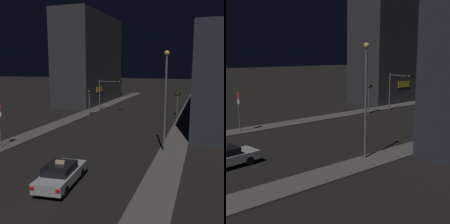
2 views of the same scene
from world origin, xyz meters
TOP-DOWN VIEW (x-y plane):
  - sidewalk_left at (-7.38, 31.45)m, footprint 2.27×66.90m
  - sidewalk_right at (7.38, 31.45)m, footprint 2.27×66.90m
  - building_facade_left at (-11.90, 43.69)m, footprint 6.84×19.45m
  - taxi at (1.66, 7.20)m, footprint 2.23×4.60m
  - traffic_light_overhead at (-4.58, 33.42)m, footprint 3.76×0.41m
  - traffic_light_left_kerb at (-6.00, 29.34)m, footprint 0.80×0.42m
  - traffic_light_right_kerb at (6.00, 33.72)m, footprint 0.80×0.41m
  - street_lamp_near_block at (6.69, 15.71)m, footprint 0.42×0.42m

SIDE VIEW (x-z plane):
  - sidewalk_left at x=-7.38m, z-range 0.00..0.13m
  - sidewalk_right at x=7.38m, z-range 0.00..0.13m
  - taxi at x=1.66m, z-range -0.07..1.55m
  - traffic_light_right_kerb at x=6.00m, z-range 0.77..4.23m
  - traffic_light_left_kerb at x=-6.00m, z-range 0.83..4.68m
  - traffic_light_overhead at x=-4.58m, z-range 1.14..6.24m
  - street_lamp_near_block at x=6.69m, z-range 1.05..9.38m
  - building_facade_left at x=-11.90m, z-range 0.00..16.76m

